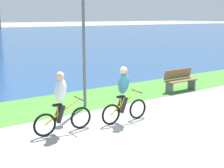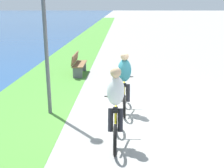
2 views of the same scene
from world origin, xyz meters
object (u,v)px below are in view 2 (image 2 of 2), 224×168
object	(u,v)px
cyclist_trailing	(116,106)
lamppost_tall	(44,9)
bench_near_path	(78,64)
cyclist_lead	(124,82)

from	to	relation	value
cyclist_trailing	lamppost_tall	distance (m)	3.13
bench_near_path	cyclist_lead	bearing A→B (deg)	-156.04
cyclist_trailing	bench_near_path	world-z (taller)	cyclist_trailing
bench_near_path	cyclist_trailing	bearing A→B (deg)	-164.63
cyclist_lead	lamppost_tall	bearing A→B (deg)	95.52
cyclist_lead	lamppost_tall	xyz separation A→B (m)	(-0.20, 2.02, 1.92)
bench_near_path	lamppost_tall	xyz separation A→B (m)	(-4.45, 0.13, 2.30)
cyclist_lead	bench_near_path	xyz separation A→B (m)	(4.25, 1.89, -0.38)
bench_near_path	lamppost_tall	world-z (taller)	lamppost_tall
bench_near_path	lamppost_tall	bearing A→B (deg)	178.31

